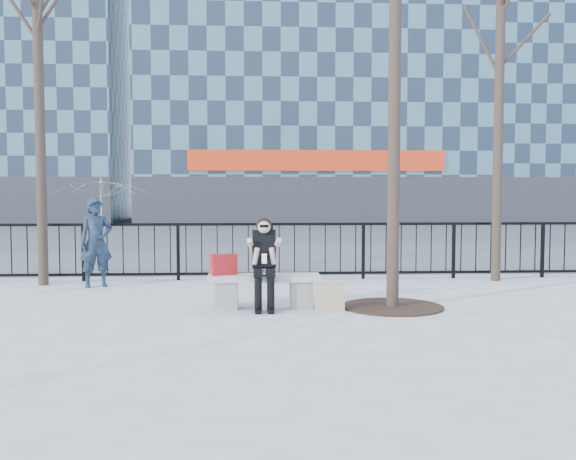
{
  "coord_description": "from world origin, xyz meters",
  "views": [
    {
      "loc": [
        -0.17,
        -9.4,
        1.73
      ],
      "look_at": [
        0.4,
        0.8,
        1.1
      ],
      "focal_mm": 40.0,
      "sensor_mm": 36.0,
      "label": 1
    }
  ],
  "objects": [
    {
      "name": "railing",
      "position": [
        0.0,
        3.0,
        0.55
      ],
      "size": [
        14.0,
        0.06,
        1.1
      ],
      "color": "black",
      "rests_on": "ground"
    },
    {
      "name": "shopping_bag",
      "position": [
        0.94,
        -0.33,
        0.2
      ],
      "size": [
        0.43,
        0.18,
        0.4
      ],
      "primitive_type": "cube",
      "rotation": [
        0.0,
        0.0,
        -0.07
      ],
      "color": "#BCB385",
      "rests_on": "ground"
    },
    {
      "name": "tree_grate",
      "position": [
        1.9,
        -0.1,
        0.01
      ],
      "size": [
        1.5,
        1.5,
        0.02
      ],
      "primitive_type": "cylinder",
      "color": "black",
      "rests_on": "ground"
    },
    {
      "name": "seated_woman",
      "position": [
        0.0,
        -0.16,
        0.67
      ],
      "size": [
        0.5,
        0.64,
        1.34
      ],
      "color": "black",
      "rests_on": "ground"
    },
    {
      "name": "handbag",
      "position": [
        -0.59,
        0.02,
        0.64
      ],
      "size": [
        0.41,
        0.28,
        0.31
      ],
      "primitive_type": "cube",
      "rotation": [
        0.0,
        0.0,
        0.32
      ],
      "color": "#A11315",
      "rests_on": "bench_main"
    },
    {
      "name": "standing_man",
      "position": [
        -2.96,
        2.2,
        0.8
      ],
      "size": [
        0.69,
        0.58,
        1.6
      ],
      "primitive_type": "imported",
      "rotation": [
        0.0,
        0.0,
        0.41
      ],
      "color": "black",
      "rests_on": "ground"
    },
    {
      "name": "bench_main",
      "position": [
        0.0,
        0.0,
        0.3
      ],
      "size": [
        1.65,
        0.46,
        0.49
      ],
      "color": "slate",
      "rests_on": "ground"
    },
    {
      "name": "ground",
      "position": [
        0.0,
        0.0,
        0.0
      ],
      "size": [
        120.0,
        120.0,
        0.0
      ],
      "primitive_type": "plane",
      "color": "gray",
      "rests_on": "ground"
    },
    {
      "name": "tree_left",
      "position": [
        -4.0,
        2.5,
        4.86
      ],
      "size": [
        2.8,
        2.8,
        6.5
      ],
      "color": "black",
      "rests_on": "ground"
    },
    {
      "name": "vendor_umbrella",
      "position": [
        -3.63,
        5.55,
        1.02
      ],
      "size": [
        2.89,
        2.92,
        2.05
      ],
      "primitive_type": "imported",
      "rotation": [
        0.0,
        0.0,
        0.36
      ],
      "color": "yellow",
      "rests_on": "ground"
    },
    {
      "name": "tree_right",
      "position": [
        4.5,
        2.6,
        5.24
      ],
      "size": [
        2.8,
        2.8,
        7.0
      ],
      "color": "black",
      "rests_on": "ground"
    },
    {
      "name": "street_surface",
      "position": [
        0.0,
        15.0,
        0.0
      ],
      "size": [
        60.0,
        23.0,
        0.01
      ],
      "primitive_type": "cube",
      "color": "#474747",
      "rests_on": "ground"
    },
    {
      "name": "building_mid",
      "position": [
        3.0,
        26.99,
        12.3
      ],
      "size": [
        18.2,
        10.26,
        24.6
      ],
      "color": "slate",
      "rests_on": "ground"
    }
  ]
}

